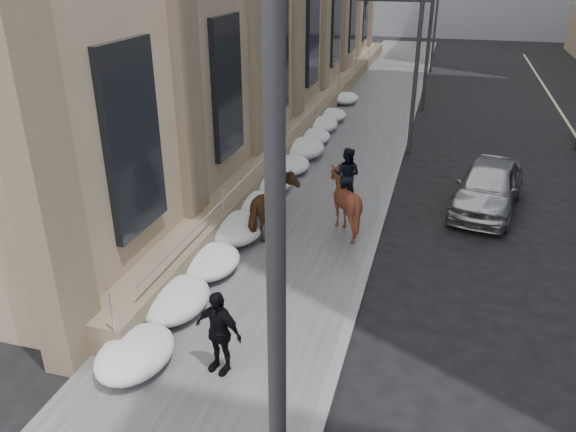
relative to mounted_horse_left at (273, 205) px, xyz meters
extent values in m
plane|color=black|center=(0.44, -4.58, -1.11)|extent=(140.00, 140.00, 0.00)
cube|color=#48474A|center=(0.44, 5.42, -1.05)|extent=(5.00, 80.00, 0.12)
cube|color=slate|center=(3.06, 5.42, -1.05)|extent=(0.24, 80.00, 0.12)
cube|color=#77644D|center=(-1.81, 15.42, -0.66)|extent=(1.10, 44.00, 0.90)
cylinder|color=silver|center=(-1.36, 15.42, 0.24)|extent=(0.06, 42.00, 0.06)
cube|color=black|center=(-2.26, 8.42, 2.89)|extent=(0.20, 2.20, 4.50)
cylinder|color=#2D2D30|center=(3.34, -10.58, 2.89)|extent=(0.18, 0.18, 8.00)
cylinder|color=#2D2D30|center=(3.34, 9.42, 2.89)|extent=(0.18, 0.18, 8.00)
cylinder|color=#2D2D30|center=(3.34, 29.42, 2.89)|extent=(0.18, 0.18, 8.00)
cylinder|color=#2D2D30|center=(3.44, 17.42, 1.89)|extent=(0.20, 0.20, 6.00)
cylinder|color=#2D2D30|center=(1.44, 17.42, 4.69)|extent=(4.00, 0.16, 0.16)
imported|color=black|center=(-0.06, 17.42, 4.19)|extent=(0.18, 0.22, 1.10)
ellipsoid|color=silver|center=(-1.01, -4.58, -0.65)|extent=(1.50, 2.10, 0.68)
ellipsoid|color=silver|center=(-0.96, -0.58, -0.63)|extent=(1.60, 2.20, 0.72)
ellipsoid|color=silver|center=(-1.06, 3.42, -0.67)|extent=(1.40, 2.00, 0.64)
ellipsoid|color=silver|center=(-0.91, 7.42, -0.61)|extent=(1.70, 2.30, 0.76)
ellipsoid|color=silver|center=(-1.01, 11.42, -0.66)|extent=(1.50, 2.10, 0.66)
imported|color=#412713|center=(0.00, -0.02, -0.08)|extent=(1.26, 2.27, 1.82)
imported|color=black|center=(0.00, 0.13, 0.72)|extent=(0.68, 0.49, 1.73)
imported|color=#4E2316|center=(2.01, 0.92, -0.04)|extent=(1.80, 1.95, 1.90)
imported|color=black|center=(2.01, 1.07, 0.76)|extent=(0.93, 0.78, 1.72)
imported|color=black|center=(0.77, -6.21, -0.07)|extent=(1.16, 0.71, 1.85)
imported|color=gray|center=(6.36, 4.07, -0.28)|extent=(2.87, 5.17, 1.66)
camera|label=1|loc=(4.61, -14.70, 6.75)|focal=35.00mm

